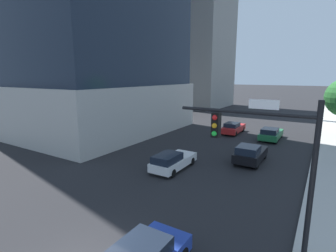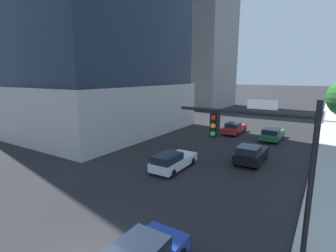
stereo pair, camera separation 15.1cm
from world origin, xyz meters
The scene contains 6 objects.
construction_building centered at (-18.83, 48.78, 15.84)m, with size 20.32×15.44×38.55m.
traffic_light_pole centered at (5.13, 4.76, 4.26)m, with size 5.40×0.48×6.02m.
car_red centered at (-2.39, 24.94, 0.68)m, with size 1.78×4.54×1.38m.
car_white centered at (-2.39, 10.40, 0.69)m, with size 1.76×4.38×1.39m.
car_green centered at (2.17, 23.96, 0.69)m, with size 1.89×4.67×1.41m.
car_black centered at (2.17, 15.10, 0.77)m, with size 1.90×4.16×1.57m.
Camera 2 is at (7.06, -5.15, 6.98)m, focal length 27.22 mm.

